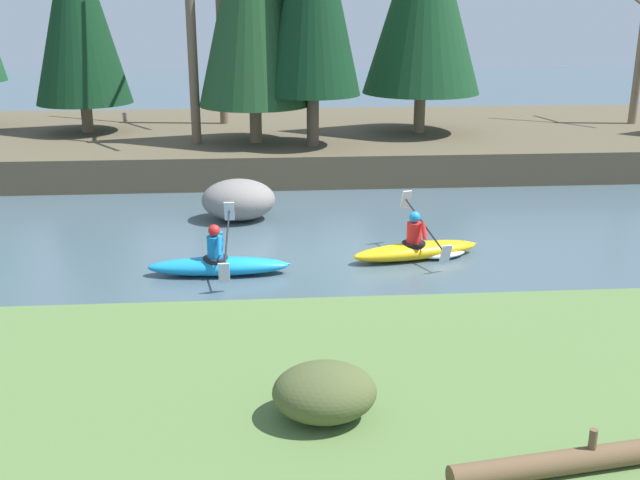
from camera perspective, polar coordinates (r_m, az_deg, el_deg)
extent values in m
plane|color=#425660|center=(15.49, -0.37, -1.20)|extent=(90.00, 90.00, 0.00)
cube|color=#56753D|center=(8.75, 3.12, -14.66)|extent=(44.00, 6.61, 0.70)
cube|color=brown|center=(25.59, -2.05, 7.49)|extent=(44.00, 9.93, 0.94)
cylinder|color=#7A664C|center=(25.78, -17.32, 8.89)|extent=(0.36, 0.36, 0.94)
cone|color=#0F3319|center=(25.52, -18.05, 16.47)|extent=(3.03, 3.03, 5.89)
cylinder|color=#7A664C|center=(22.88, -4.91, 8.81)|extent=(0.36, 0.36, 1.12)
cylinder|color=brown|center=(22.25, -0.55, 9.11)|extent=(0.36, 0.36, 1.49)
cylinder|color=#7A664C|center=(24.74, 7.59, 9.59)|extent=(0.36, 0.36, 1.28)
cylinder|color=brown|center=(22.71, -9.68, 13.66)|extent=(0.28, 0.28, 5.12)
cylinder|color=brown|center=(26.42, -7.54, 14.92)|extent=(0.28, 0.28, 5.70)
cylinder|color=#7A664C|center=(28.44, 23.14, 12.21)|extent=(0.28, 0.28, 4.04)
ellipsoid|color=#4C562D|center=(8.25, 0.34, -11.50)|extent=(1.14, 0.95, 0.62)
ellipsoid|color=yellow|center=(15.38, 7.30, -0.82)|extent=(2.77, 1.22, 0.34)
cone|color=yellow|center=(15.93, 11.35, -0.31)|extent=(0.39, 0.28, 0.20)
cylinder|color=black|center=(15.31, 7.15, -0.32)|extent=(0.58, 0.58, 0.08)
cylinder|color=red|center=(15.24, 7.19, 0.57)|extent=(0.36, 0.36, 0.42)
sphere|color=#1E89D1|center=(15.15, 7.24, 1.75)|extent=(0.28, 0.28, 0.23)
cylinder|color=red|center=(15.46, 7.16, 1.16)|extent=(0.14, 0.24, 0.35)
cylinder|color=red|center=(15.05, 7.93, 0.66)|extent=(0.14, 0.24, 0.35)
cylinder|color=black|center=(15.30, 7.99, 1.10)|extent=(0.49, 1.87, 0.65)
cube|color=white|center=(16.04, 6.56, 3.09)|extent=(0.23, 0.20, 0.41)
cube|color=white|center=(14.58, 9.55, -1.08)|extent=(0.23, 0.20, 0.41)
ellipsoid|color=white|center=(15.64, 9.12, -0.89)|extent=(1.23, 0.94, 0.18)
ellipsoid|color=#1993D6|center=(14.50, -7.75, -1.99)|extent=(2.71, 0.66, 0.34)
cone|color=#1993D6|center=(14.45, -2.83, -1.85)|extent=(0.35, 0.21, 0.20)
cylinder|color=black|center=(14.46, -7.97, -1.46)|extent=(0.49, 0.49, 0.08)
cylinder|color=#1984CC|center=(14.38, -8.01, -0.52)|extent=(0.31, 0.31, 0.42)
sphere|color=red|center=(14.28, -8.07, 0.72)|extent=(0.24, 0.24, 0.23)
cylinder|color=#1984CC|center=(14.57, -7.56, 0.11)|extent=(0.09, 0.23, 0.35)
cylinder|color=#1984CC|center=(14.12, -7.70, -0.48)|extent=(0.09, 0.23, 0.35)
cylinder|color=black|center=(14.32, -7.12, -0.02)|extent=(0.08, 1.91, 0.65)
cube|color=white|center=(15.15, -6.93, 2.19)|extent=(0.20, 0.16, 0.41)
cube|color=white|center=(13.53, -7.32, -2.50)|extent=(0.20, 0.16, 0.41)
ellipsoid|color=gray|center=(18.01, -6.23, 3.07)|extent=(1.75, 1.37, 0.99)
cylinder|color=brown|center=(7.88, 18.64, -15.68)|extent=(2.50, 0.60, 0.24)
cylinder|color=brown|center=(7.86, 20.09, -14.03)|extent=(0.08, 0.08, 0.20)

